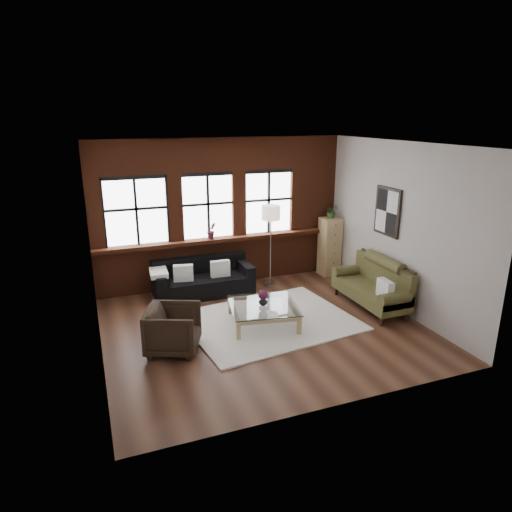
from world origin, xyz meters
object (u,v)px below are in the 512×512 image
object	(u,v)px
dark_sofa	(203,278)
floor_lamp	(271,243)
vase	(263,301)
coffee_table	(263,315)
drawer_chest	(330,247)
armchair	(173,329)
vintage_settee	(371,284)

from	to	relation	value
dark_sofa	floor_lamp	world-z (taller)	floor_lamp
dark_sofa	vase	xyz separation A→B (m)	(0.63, -1.81, 0.09)
dark_sofa	vase	bearing A→B (deg)	-70.84
coffee_table	floor_lamp	bearing A→B (deg)	63.78
vase	drawer_chest	size ratio (longest dim) A/B	0.12
dark_sofa	armchair	distance (m)	2.43
drawer_chest	floor_lamp	xyz separation A→B (m)	(-1.56, -0.14, 0.28)
vintage_settee	floor_lamp	world-z (taller)	floor_lamp
coffee_table	drawer_chest	xyz separation A→B (m)	(2.47, 1.98, 0.50)
drawer_chest	floor_lamp	distance (m)	1.59
floor_lamp	armchair	bearing A→B (deg)	-139.53
drawer_chest	vase	bearing A→B (deg)	-141.22
armchair	floor_lamp	size ratio (longest dim) A/B	0.42
coffee_table	vase	size ratio (longest dim) A/B	7.10
armchair	drawer_chest	bearing A→B (deg)	-37.94
armchair	drawer_chest	distance (m)	4.79
armchair	coffee_table	bearing A→B (deg)	-55.08
dark_sofa	drawer_chest	xyz separation A→B (m)	(3.10, 0.17, 0.31)
dark_sofa	drawer_chest	bearing A→B (deg)	3.17
dark_sofa	armchair	world-z (taller)	armchair
vintage_settee	dark_sofa	bearing A→B (deg)	147.69
vintage_settee	floor_lamp	bearing A→B (deg)	125.94
floor_lamp	drawer_chest	bearing A→B (deg)	5.00
armchair	vase	world-z (taller)	armchair
vase	floor_lamp	xyz separation A→B (m)	(0.91, 1.85, 0.50)
floor_lamp	vase	bearing A→B (deg)	-116.22
drawer_chest	vintage_settee	bearing A→B (deg)	-95.97
floor_lamp	vintage_settee	bearing A→B (deg)	-54.06
vintage_settee	drawer_chest	bearing A→B (deg)	84.03
vase	floor_lamp	size ratio (longest dim) A/B	0.09
drawer_chest	floor_lamp	world-z (taller)	floor_lamp
vintage_settee	vase	bearing A→B (deg)	179.62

